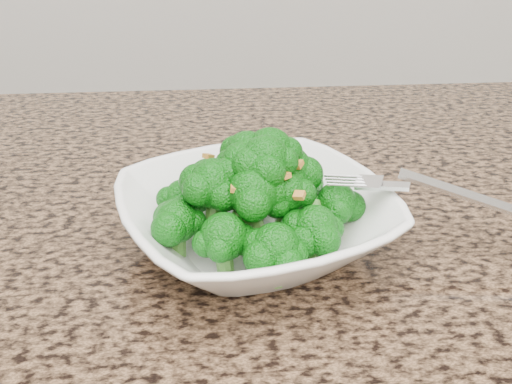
{
  "coord_description": "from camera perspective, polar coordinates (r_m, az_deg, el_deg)",
  "views": [
    {
      "loc": [
        0.11,
        -0.01,
        1.17
      ],
      "look_at": [
        0.14,
        0.42,
        0.95
      ],
      "focal_mm": 45.0,
      "sensor_mm": 36.0,
      "label": 1
    }
  ],
  "objects": [
    {
      "name": "granite_counter",
      "position": [
        0.43,
        -18.25,
        -15.56
      ],
      "size": [
        1.64,
        1.04,
        0.03
      ],
      "primitive_type": "cube",
      "color": "brown",
      "rests_on": "cabinet"
    },
    {
      "name": "bowl",
      "position": [
        0.49,
        0.0,
        -2.61
      ],
      "size": [
        0.26,
        0.26,
        0.05
      ],
      "primitive_type": "imported",
      "rotation": [
        0.0,
        0.0,
        0.34
      ],
      "color": "white",
      "rests_on": "granite_counter"
    },
    {
      "name": "broccoli_pile",
      "position": [
        0.47,
        0.0,
        3.38
      ],
      "size": [
        0.18,
        0.18,
        0.06
      ],
      "primitive_type": null,
      "color": "#0B660B",
      "rests_on": "bowl"
    },
    {
      "name": "garlic_topping",
      "position": [
        0.45,
        0.0,
        7.32
      ],
      "size": [
        0.11,
        0.11,
        0.01
      ],
      "primitive_type": null,
      "color": "#C4862F",
      "rests_on": "broccoli_pile"
    },
    {
      "name": "fork",
      "position": [
        0.49,
        12.67,
        0.56
      ],
      "size": [
        0.18,
        0.1,
        0.01
      ],
      "primitive_type": null,
      "rotation": [
        0.0,
        0.0,
        -0.4
      ],
      "color": "silver",
      "rests_on": "bowl"
    }
  ]
}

